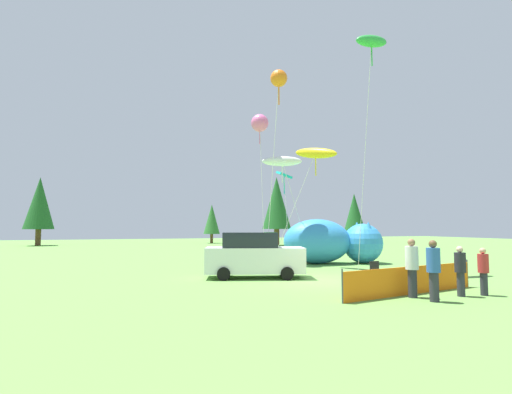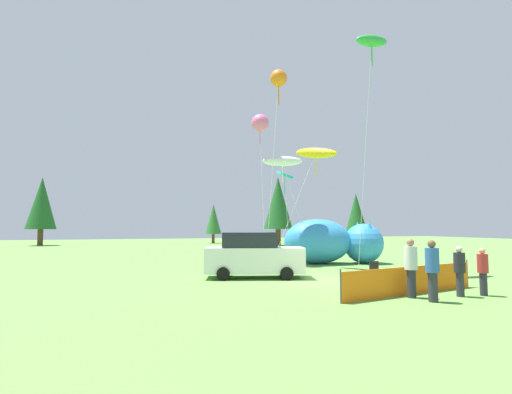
# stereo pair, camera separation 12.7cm
# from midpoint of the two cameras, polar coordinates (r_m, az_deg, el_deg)

# --- Properties ---
(ground_plane) EXTENTS (120.00, 120.00, 0.00)m
(ground_plane) POSITION_cam_midpoint_polar(r_m,az_deg,el_deg) (17.53, 9.06, -11.69)
(ground_plane) COLOR #609342
(parked_car) EXTENTS (4.68, 2.90, 2.03)m
(parked_car) POSITION_cam_midpoint_polar(r_m,az_deg,el_deg) (18.07, -0.19, -8.37)
(parked_car) COLOR white
(parked_car) RESTS_ON ground
(folding_chair) EXTENTS (0.50, 0.50, 0.88)m
(folding_chair) POSITION_cam_midpoint_polar(r_m,az_deg,el_deg) (17.36, 16.45, -9.92)
(folding_chair) COLOR black
(folding_chair) RESTS_ON ground
(inflatable_cat) EXTENTS (6.43, 3.78, 2.74)m
(inflatable_cat) POSITION_cam_midpoint_polar(r_m,az_deg,el_deg) (25.34, 10.82, -6.47)
(inflatable_cat) COLOR #338CD8
(inflatable_cat) RESTS_ON ground
(safety_fence) EXTENTS (6.32, 1.37, 1.03)m
(safety_fence) POSITION_cam_midpoint_polar(r_m,az_deg,el_deg) (14.81, 21.58, -11.01)
(safety_fence) COLOR orange
(safety_fence) RESTS_ON ground
(spectator_in_grey_shirt) EXTENTS (0.41, 0.41, 1.90)m
(spectator_in_grey_shirt) POSITION_cam_midpoint_polar(r_m,az_deg,el_deg) (14.06, 21.50, -9.08)
(spectator_in_grey_shirt) COLOR #2D2D38
(spectator_in_grey_shirt) RESTS_ON ground
(spectator_in_white_shirt) EXTENTS (0.36, 0.36, 1.64)m
(spectator_in_white_shirt) POSITION_cam_midpoint_polar(r_m,az_deg,el_deg) (14.94, 27.30, -9.13)
(spectator_in_white_shirt) COLOR #2D2D38
(spectator_in_white_shirt) RESTS_ON ground
(spectator_in_blue_shirt) EXTENTS (0.34, 0.34, 1.58)m
(spectator_in_blue_shirt) POSITION_cam_midpoint_polar(r_m,az_deg,el_deg) (15.51, 29.88, -8.97)
(spectator_in_blue_shirt) COLOR #2D2D38
(spectator_in_blue_shirt) RESTS_ON ground
(spectator_in_black_shirt) EXTENTS (0.41, 0.41, 1.88)m
(spectator_in_black_shirt) POSITION_cam_midpoint_polar(r_m,az_deg,el_deg) (13.54, 24.14, -9.24)
(spectator_in_black_shirt) COLOR #2D2D38
(spectator_in_black_shirt) RESTS_ON ground
(kite_white_ghost) EXTENTS (3.61, 1.21, 6.68)m
(kite_white_ghost) POSITION_cam_midpoint_polar(r_m,az_deg,el_deg) (24.42, 3.97, 5.10)
(kite_white_ghost) COLOR silver
(kite_white_ghost) RESTS_ON ground
(kite_teal_diamond) EXTENTS (0.94, 1.07, 6.06)m
(kite_teal_diamond) POSITION_cam_midpoint_polar(r_m,az_deg,el_deg) (26.86, 4.27, 2.98)
(kite_teal_diamond) COLOR silver
(kite_teal_diamond) RESTS_ON ground
(kite_yellow_hero) EXTENTS (3.14, 3.01, 6.99)m
(kite_yellow_hero) POSITION_cam_midpoint_polar(r_m,az_deg,el_deg) (22.99, 8.69, 6.19)
(kite_yellow_hero) COLOR silver
(kite_yellow_hero) RESTS_ON ground
(kite_orange_flower) EXTENTS (1.08, 0.82, 9.84)m
(kite_orange_flower) POSITION_cam_midpoint_polar(r_m,az_deg,el_deg) (20.07, 3.43, 16.44)
(kite_orange_flower) COLOR silver
(kite_orange_flower) RESTS_ON ground
(kite_pink_octopus) EXTENTS (1.08, 1.95, 9.16)m
(kite_pink_octopus) POSITION_cam_midpoint_polar(r_m,az_deg,el_deg) (24.86, 0.75, 10.48)
(kite_pink_octopus) COLOR silver
(kite_pink_octopus) RESTS_ON ground
(kite_green_fish) EXTENTS (2.09, 2.01, 12.28)m
(kite_green_fish) POSITION_cam_midpoint_polar(r_m,az_deg,el_deg) (22.72, 16.35, 20.47)
(kite_green_fish) COLOR silver
(kite_green_fish) RESTS_ON ground
(horizon_tree_east) EXTENTS (3.49, 3.49, 8.33)m
(horizon_tree_east) POSITION_cam_midpoint_polar(r_m,az_deg,el_deg) (48.59, 3.24, -0.88)
(horizon_tree_east) COLOR brown
(horizon_tree_east) RESTS_ON ground
(horizon_tree_west) EXTENTS (2.23, 2.23, 5.31)m
(horizon_tree_west) POSITION_cam_midpoint_polar(r_m,az_deg,el_deg) (55.03, -6.05, -3.18)
(horizon_tree_west) COLOR brown
(horizon_tree_west) RESTS_ON ground
(horizon_tree_mid) EXTENTS (3.44, 3.44, 8.22)m
(horizon_tree_mid) POSITION_cam_midpoint_polar(r_m,az_deg,el_deg) (54.47, -28.24, -0.81)
(horizon_tree_mid) COLOR brown
(horizon_tree_mid) RESTS_ON ground
(horizon_tree_northeast) EXTENTS (2.94, 2.94, 7.03)m
(horizon_tree_northeast) POSITION_cam_midpoint_polar(r_m,az_deg,el_deg) (59.07, 14.17, -2.12)
(horizon_tree_northeast) COLOR brown
(horizon_tree_northeast) RESTS_ON ground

